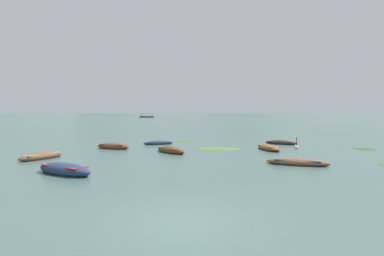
{
  "coord_description": "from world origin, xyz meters",
  "views": [
    {
      "loc": [
        0.34,
        -9.44,
        3.27
      ],
      "look_at": [
        -0.46,
        50.31,
        0.29
      ],
      "focal_mm": 29.99,
      "sensor_mm": 36.0,
      "label": 1
    }
  ],
  "objects_px": {
    "rowboat_8": "(113,146)",
    "rowboat_6": "(41,156)",
    "rowboat_5": "(64,170)",
    "rowboat_9": "(171,150)",
    "ferry_0": "(147,117)",
    "mooring_buoy": "(297,148)",
    "rowboat_0": "(158,143)",
    "rowboat_1": "(281,143)",
    "rowboat_2": "(297,162)",
    "rowboat_7": "(269,148)"
  },
  "relations": [
    {
      "from": "ferry_0",
      "to": "rowboat_0",
      "type": "bearing_deg",
      "value": -80.77
    },
    {
      "from": "rowboat_1",
      "to": "rowboat_7",
      "type": "distance_m",
      "value": 5.36
    },
    {
      "from": "rowboat_6",
      "to": "rowboat_0",
      "type": "bearing_deg",
      "value": 55.18
    },
    {
      "from": "rowboat_8",
      "to": "rowboat_7",
      "type": "bearing_deg",
      "value": -2.85
    },
    {
      "from": "rowboat_7",
      "to": "rowboat_1",
      "type": "bearing_deg",
      "value": 64.42
    },
    {
      "from": "rowboat_1",
      "to": "rowboat_2",
      "type": "distance_m",
      "value": 12.9
    },
    {
      "from": "rowboat_9",
      "to": "rowboat_1",
      "type": "bearing_deg",
      "value": 32.77
    },
    {
      "from": "rowboat_8",
      "to": "rowboat_6",
      "type": "bearing_deg",
      "value": -118.42
    },
    {
      "from": "rowboat_5",
      "to": "ferry_0",
      "type": "xyz_separation_m",
      "value": [
        -22.87,
        175.59,
        0.22
      ]
    },
    {
      "from": "rowboat_8",
      "to": "rowboat_2",
      "type": "bearing_deg",
      "value": -31.97
    },
    {
      "from": "rowboat_6",
      "to": "rowboat_2",
      "type": "bearing_deg",
      "value": -7.59
    },
    {
      "from": "ferry_0",
      "to": "mooring_buoy",
      "type": "xyz_separation_m",
      "value": [
        38.75,
        -163.9,
        -0.34
      ]
    },
    {
      "from": "rowboat_5",
      "to": "rowboat_7",
      "type": "relative_size",
      "value": 1.01
    },
    {
      "from": "rowboat_1",
      "to": "rowboat_2",
      "type": "height_order",
      "value": "rowboat_1"
    },
    {
      "from": "rowboat_6",
      "to": "mooring_buoy",
      "type": "bearing_deg",
      "value": 17.81
    },
    {
      "from": "rowboat_5",
      "to": "mooring_buoy",
      "type": "bearing_deg",
      "value": 36.36
    },
    {
      "from": "rowboat_0",
      "to": "rowboat_7",
      "type": "bearing_deg",
      "value": -23.87
    },
    {
      "from": "rowboat_8",
      "to": "mooring_buoy",
      "type": "distance_m",
      "value": 16.33
    },
    {
      "from": "rowboat_5",
      "to": "rowboat_9",
      "type": "height_order",
      "value": "rowboat_5"
    },
    {
      "from": "rowboat_0",
      "to": "rowboat_9",
      "type": "bearing_deg",
      "value": -74.69
    },
    {
      "from": "rowboat_9",
      "to": "ferry_0",
      "type": "relative_size",
      "value": 0.4
    },
    {
      "from": "rowboat_5",
      "to": "rowboat_2",
      "type": "bearing_deg",
      "value": 13.08
    },
    {
      "from": "rowboat_1",
      "to": "rowboat_6",
      "type": "height_order",
      "value": "rowboat_6"
    },
    {
      "from": "rowboat_2",
      "to": "ferry_0",
      "type": "relative_size",
      "value": 0.47
    },
    {
      "from": "rowboat_5",
      "to": "ferry_0",
      "type": "relative_size",
      "value": 0.46
    },
    {
      "from": "rowboat_9",
      "to": "mooring_buoy",
      "type": "relative_size",
      "value": 2.88
    },
    {
      "from": "rowboat_7",
      "to": "ferry_0",
      "type": "distance_m",
      "value": 168.55
    },
    {
      "from": "rowboat_0",
      "to": "rowboat_2",
      "type": "xyz_separation_m",
      "value": [
        10.1,
        -12.33,
        0.01
      ]
    },
    {
      "from": "rowboat_7",
      "to": "mooring_buoy",
      "type": "bearing_deg",
      "value": 15.72
    },
    {
      "from": "mooring_buoy",
      "to": "rowboat_8",
      "type": "bearing_deg",
      "value": -179.78
    },
    {
      "from": "rowboat_9",
      "to": "mooring_buoy",
      "type": "distance_m",
      "value": 11.3
    },
    {
      "from": "rowboat_2",
      "to": "mooring_buoy",
      "type": "relative_size",
      "value": 3.33
    },
    {
      "from": "ferry_0",
      "to": "rowboat_6",
      "type": "bearing_deg",
      "value": -83.62
    },
    {
      "from": "rowboat_0",
      "to": "rowboat_1",
      "type": "relative_size",
      "value": 0.99
    },
    {
      "from": "rowboat_9",
      "to": "ferry_0",
      "type": "height_order",
      "value": "ferry_0"
    },
    {
      "from": "rowboat_1",
      "to": "ferry_0",
      "type": "height_order",
      "value": "ferry_0"
    },
    {
      "from": "rowboat_9",
      "to": "rowboat_2",
      "type": "bearing_deg",
      "value": -35.13
    },
    {
      "from": "rowboat_2",
      "to": "rowboat_5",
      "type": "height_order",
      "value": "rowboat_5"
    },
    {
      "from": "rowboat_0",
      "to": "rowboat_6",
      "type": "bearing_deg",
      "value": -124.82
    },
    {
      "from": "rowboat_9",
      "to": "rowboat_0",
      "type": "bearing_deg",
      "value": 105.31
    },
    {
      "from": "rowboat_7",
      "to": "mooring_buoy",
      "type": "relative_size",
      "value": 3.29
    },
    {
      "from": "rowboat_7",
      "to": "rowboat_8",
      "type": "height_order",
      "value": "rowboat_8"
    },
    {
      "from": "rowboat_2",
      "to": "rowboat_6",
      "type": "xyz_separation_m",
      "value": [
        -17.09,
        2.28,
        0.02
      ]
    },
    {
      "from": "ferry_0",
      "to": "mooring_buoy",
      "type": "height_order",
      "value": "ferry_0"
    },
    {
      "from": "rowboat_2",
      "to": "mooring_buoy",
      "type": "height_order",
      "value": "mooring_buoy"
    },
    {
      "from": "rowboat_2",
      "to": "ferry_0",
      "type": "bearing_deg",
      "value": 101.83
    },
    {
      "from": "rowboat_5",
      "to": "rowboat_6",
      "type": "bearing_deg",
      "value": 125.66
    },
    {
      "from": "rowboat_7",
      "to": "rowboat_6",
      "type": "bearing_deg",
      "value": -161.87
    },
    {
      "from": "rowboat_2",
      "to": "rowboat_7",
      "type": "relative_size",
      "value": 1.01
    },
    {
      "from": "rowboat_1",
      "to": "rowboat_9",
      "type": "height_order",
      "value": "rowboat_9"
    }
  ]
}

